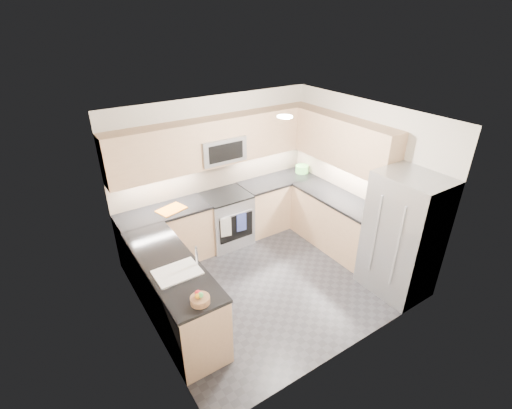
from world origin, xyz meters
name	(u,v)px	position (x,y,z in m)	size (l,w,h in m)	color
floor	(269,279)	(0.00, 0.00, 0.00)	(3.60, 3.20, 0.00)	#26252B
ceiling	(272,118)	(0.00, 0.00, 2.50)	(3.60, 3.20, 0.02)	beige
wall_back	(216,171)	(0.00, 1.60, 1.25)	(3.60, 0.02, 2.50)	beige
wall_front	(357,268)	(0.00, -1.60, 1.25)	(3.60, 0.02, 2.50)	beige
wall_left	(141,249)	(-1.80, 0.00, 1.25)	(0.02, 3.20, 2.50)	beige
wall_right	(361,179)	(1.80, 0.00, 1.25)	(0.02, 3.20, 2.50)	beige
base_cab_back_left	(166,238)	(-1.09, 1.30, 0.45)	(1.42, 0.60, 0.90)	tan
base_cab_back_right	(277,203)	(1.09, 1.30, 0.45)	(1.42, 0.60, 0.90)	tan
base_cab_right	(336,223)	(1.50, 0.15, 0.45)	(0.60, 1.70, 0.90)	tan
base_cab_peninsula	(173,293)	(-1.50, 0.00, 0.45)	(0.60, 2.00, 0.90)	tan
countertop_back_left	(163,212)	(-1.09, 1.30, 0.92)	(1.42, 0.63, 0.04)	black
countertop_back_right	(277,180)	(1.09, 1.30, 0.92)	(1.42, 0.63, 0.04)	black
countertop_right	(339,198)	(1.50, 0.15, 0.92)	(0.63, 1.70, 0.04)	black
countertop_peninsula	(169,264)	(-1.50, 0.00, 0.92)	(0.63, 2.00, 0.04)	black
upper_cab_back	(219,141)	(0.00, 1.43, 1.83)	(3.60, 0.35, 0.75)	tan
upper_cab_right	(345,142)	(1.62, 0.28, 1.83)	(0.35, 1.95, 0.75)	tan
backsplash_back	(216,174)	(0.00, 1.60, 1.20)	(3.60, 0.01, 0.51)	tan
backsplash_right	(340,173)	(1.80, 0.45, 1.20)	(0.01, 2.30, 0.51)	tan
gas_range	(227,219)	(0.00, 1.28, 0.46)	(0.76, 0.65, 0.91)	#A1A3A9
range_cooktop	(226,195)	(0.00, 1.28, 0.92)	(0.76, 0.65, 0.03)	black
oven_door_glass	(236,228)	(0.00, 0.95, 0.45)	(0.62, 0.02, 0.45)	black
oven_handle	(237,214)	(0.00, 0.93, 0.72)	(0.02, 0.02, 0.60)	#B2B5BA
microwave	(220,149)	(0.00, 1.40, 1.70)	(0.76, 0.40, 0.40)	gray
microwave_door	(226,152)	(0.00, 1.20, 1.70)	(0.60, 0.01, 0.28)	black
refrigerator	(403,236)	(1.45, -1.15, 0.90)	(0.70, 0.90, 1.80)	#999CA0
fridge_handle_left	(397,247)	(1.08, -1.33, 0.95)	(0.02, 0.02, 1.20)	#B2B5BA
fridge_handle_right	(375,235)	(1.08, -0.97, 0.95)	(0.02, 0.02, 1.20)	#B2B5BA
sink_basin	(178,277)	(-1.50, -0.25, 0.88)	(0.52, 0.38, 0.16)	white
faucet	(197,256)	(-1.24, -0.25, 1.08)	(0.03, 0.03, 0.28)	silver
utensil_bowl	(302,169)	(1.67, 1.30, 1.01)	(0.24, 0.24, 0.14)	#61C554
cutting_board	(171,209)	(-0.97, 1.25, 0.95)	(0.42, 0.29, 0.01)	#CC6513
fruit_basket	(200,300)	(-1.49, -0.85, 0.98)	(0.21, 0.21, 0.08)	#A3724C
fruit_apple	(198,293)	(-1.50, -0.82, 1.05)	(0.07, 0.07, 0.07)	red
fruit_pear	(201,295)	(-1.49, -0.86, 1.05)	(0.06, 0.06, 0.06)	#51BD5C
dish_towel_check	(226,227)	(-0.22, 0.91, 0.55)	(0.18, 0.01, 0.34)	silver
dish_towel_blue	(241,222)	(0.08, 0.91, 0.55)	(0.17, 0.01, 0.33)	navy
fruit_orange	(197,296)	(-1.52, -0.86, 1.05)	(0.06, 0.06, 0.06)	orange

